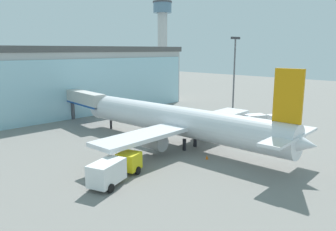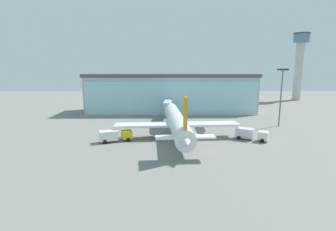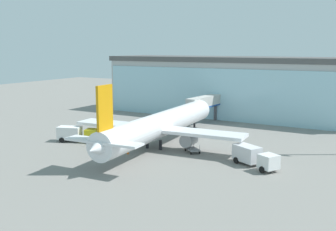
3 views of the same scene
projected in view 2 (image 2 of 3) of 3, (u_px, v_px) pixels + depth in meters
name	position (u px, v px, depth m)	size (l,w,h in m)	color
ground	(176.00, 142.00, 59.75)	(240.00, 240.00, 0.00)	gray
terminal_building	(171.00, 93.00, 97.81)	(62.35, 16.36, 14.25)	#AEAEAE
jet_bridge	(168.00, 104.00, 85.85)	(3.42, 13.03, 5.98)	beige
control_tower	(300.00, 59.00, 129.02)	(7.81, 7.81, 32.75)	#BDBDBD
apron_light_mast	(281.00, 92.00, 73.68)	(3.20, 0.40, 16.32)	#59595E
airplane	(177.00, 122.00, 63.93)	(29.85, 38.87, 11.61)	silver
catering_truck	(115.00, 135.00, 59.77)	(7.62, 4.49, 2.65)	yellow
fuel_truck	(251.00, 134.00, 61.16)	(7.42, 5.55, 2.65)	silver
baggage_cart	(204.00, 135.00, 63.65)	(3.17, 3.04, 1.50)	gray
safety_cone_nose	(170.00, 143.00, 57.92)	(0.36, 0.36, 0.55)	orange
safety_cone_wingtip	(243.00, 137.00, 63.07)	(0.36, 0.36, 0.55)	orange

